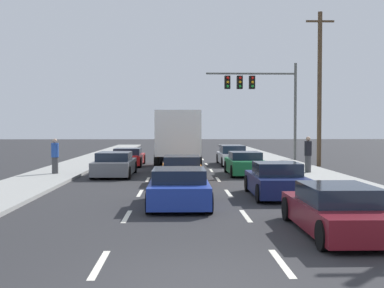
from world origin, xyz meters
TOP-DOWN VIEW (x-y plane):
  - ground_plane at (0.00, 25.00)m, footprint 140.00×140.00m
  - sidewalk_right at (6.74, 20.00)m, footprint 2.99×80.00m
  - sidewalk_left at (-6.74, 20.00)m, footprint 2.99×80.00m
  - lane_markings at (0.00, 23.86)m, footprint 3.54×57.00m
  - car_red at (-3.50, 25.06)m, footprint 2.03×4.24m
  - car_gray at (-3.52, 18.17)m, footprint 1.99×4.49m
  - box_truck at (-0.23, 22.49)m, footprint 2.72×7.62m
  - car_orange at (-0.06, 15.02)m, footprint 1.92×4.45m
  - car_blue at (-0.21, 8.20)m, footprint 1.99×4.06m
  - car_white at (3.40, 25.63)m, footprint 1.84×4.71m
  - car_green at (3.32, 18.58)m, footprint 1.91×4.09m
  - car_navy at (3.34, 10.26)m, footprint 1.90×4.10m
  - car_maroon at (3.58, 3.92)m, footprint 1.89×4.46m
  - traffic_signal_mast at (5.46, 29.08)m, footprint 6.71×0.69m
  - utility_pole_mid at (8.85, 24.23)m, footprint 1.80×0.28m
  - pedestrian_near_corner at (-6.60, 18.22)m, footprint 0.38×0.38m
  - pedestrian_mid_block at (6.66, 18.51)m, footprint 0.38×0.38m

SIDE VIEW (x-z plane):
  - ground_plane at x=0.00m, z-range 0.00..0.00m
  - lane_markings at x=0.00m, z-range 0.00..0.01m
  - sidewalk_right at x=6.74m, z-range 0.00..0.14m
  - sidewalk_left at x=-6.74m, z-range 0.00..0.14m
  - car_red at x=-3.50m, z-range -0.05..1.11m
  - car_maroon at x=3.58m, z-range -0.04..1.13m
  - car_orange at x=-0.06m, z-range -0.04..1.19m
  - car_navy at x=3.34m, z-range -0.06..1.21m
  - car_blue at x=-0.21m, z-range -0.04..1.19m
  - car_green at x=3.32m, z-range -0.04..1.19m
  - car_gray at x=-3.52m, z-range -0.04..1.21m
  - car_white at x=3.40m, z-range -0.05..1.26m
  - pedestrian_near_corner at x=-6.60m, z-range 0.14..1.94m
  - pedestrian_mid_block at x=6.66m, z-range 0.15..2.04m
  - box_truck at x=-0.23m, z-range 0.25..3.71m
  - utility_pole_mid at x=8.85m, z-range 0.14..10.03m
  - traffic_signal_mast at x=5.46m, z-range 1.70..8.95m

